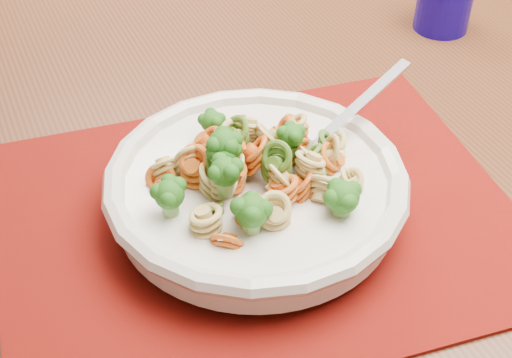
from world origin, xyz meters
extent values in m
cube|color=#493118|center=(0.00, 0.00, 0.00)|extent=(4.00, 4.00, 0.01)
cube|color=#4E2915|center=(-0.30, -0.21, 0.77)|extent=(1.45, 1.05, 0.04)
cube|color=#4E2915|center=(0.25, 0.24, 0.37)|extent=(0.08, 0.08, 0.75)
cube|color=#651004|center=(-0.24, -0.35, 0.79)|extent=(0.46, 0.36, 0.00)
cylinder|color=beige|center=(-0.24, -0.34, 0.79)|extent=(0.11, 0.11, 0.01)
cylinder|color=beige|center=(-0.24, -0.34, 0.81)|extent=(0.25, 0.25, 0.03)
torus|color=beige|center=(-0.24, -0.34, 0.83)|extent=(0.27, 0.27, 0.02)
camera|label=1|loc=(-0.37, -0.80, 1.23)|focal=50.00mm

